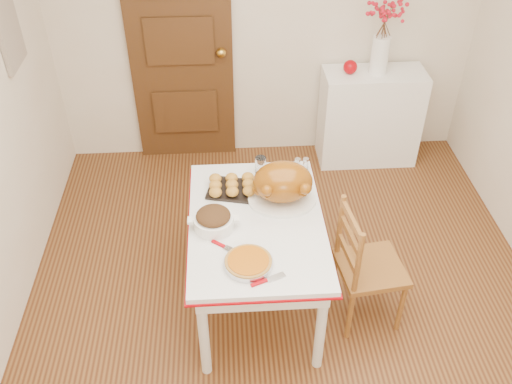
{
  "coord_description": "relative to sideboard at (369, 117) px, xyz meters",
  "views": [
    {
      "loc": [
        -0.36,
        -2.36,
        2.94
      ],
      "look_at": [
        -0.2,
        0.2,
        0.9
      ],
      "focal_mm": 39.22,
      "sensor_mm": 36.0,
      "label": 1
    }
  ],
  "objects": [
    {
      "name": "floor",
      "position": [
        -0.9,
        -1.78,
        -0.42
      ],
      "size": [
        3.5,
        4.0,
        0.0
      ],
      "primitive_type": "cube",
      "color": "#47210F",
      "rests_on": "ground"
    },
    {
      "name": "pie_server",
      "position": [
        -1.06,
        -2.12,
        0.3
      ],
      "size": [
        0.21,
        0.13,
        0.01
      ],
      "primitive_type": null,
      "rotation": [
        0.0,
        0.0,
        0.38
      ],
      "color": "silver",
      "rests_on": "kitchen_table"
    },
    {
      "name": "door_back",
      "position": [
        -1.6,
        0.19,
        0.61
      ],
      "size": [
        0.85,
        0.06,
        2.06
      ],
      "primitive_type": "cube",
      "color": "#402514",
      "rests_on": "ground"
    },
    {
      "name": "pumpkin_pie",
      "position": [
        -1.16,
        -2.0,
        0.33
      ],
      "size": [
        0.35,
        0.35,
        0.06
      ],
      "primitive_type": "cylinder",
      "rotation": [
        0.0,
        0.0,
        -0.35
      ],
      "color": "#AF5408",
      "rests_on": "kitchen_table"
    },
    {
      "name": "wall_back",
      "position": [
        -0.9,
        0.22,
        0.83
      ],
      "size": [
        3.5,
        0.0,
        2.5
      ],
      "primitive_type": "cube",
      "color": "beige",
      "rests_on": "ground"
    },
    {
      "name": "sideboard",
      "position": [
        0.0,
        0.0,
        0.0
      ],
      "size": [
        0.85,
        0.38,
        0.85
      ],
      "primitive_type": "cube",
      "color": "white",
      "rests_on": "floor"
    },
    {
      "name": "kitchen_table",
      "position": [
        -1.09,
        -1.63,
        -0.06
      ],
      "size": [
        0.83,
        1.21,
        0.72
      ],
      "primitive_type": null,
      "color": "white",
      "rests_on": "floor"
    },
    {
      "name": "carving_knife",
      "position": [
        -1.26,
        -1.87,
        0.3
      ],
      "size": [
        0.23,
        0.19,
        0.01
      ],
      "primitive_type": null,
      "rotation": [
        0.0,
        0.0,
        -0.64
      ],
      "color": "silver",
      "rests_on": "kitchen_table"
    },
    {
      "name": "shaker_pair",
      "position": [
        -0.76,
        -1.14,
        0.34
      ],
      "size": [
        0.1,
        0.05,
        0.09
      ],
      "primitive_type": null,
      "rotation": [
        0.0,
        0.0,
        0.19
      ],
      "color": "white",
      "rests_on": "kitchen_table"
    },
    {
      "name": "chair_oak",
      "position": [
        -0.39,
        -1.78,
        0.02
      ],
      "size": [
        0.44,
        0.44,
        0.88
      ],
      "primitive_type": null,
      "rotation": [
        0.0,
        0.0,
        1.7
      ],
      "color": "brown",
      "rests_on": "floor"
    },
    {
      "name": "stuffing_dish",
      "position": [
        -1.35,
        -1.68,
        0.36
      ],
      "size": [
        0.35,
        0.3,
        0.12
      ],
      "primitive_type": null,
      "rotation": [
        0.0,
        0.0,
        0.22
      ],
      "color": "#3A210F",
      "rests_on": "kitchen_table"
    },
    {
      "name": "photo_board",
      "position": [
        -2.63,
        -0.58,
        1.08
      ],
      "size": [
        0.03,
        0.35,
        0.45
      ],
      "primitive_type": "cube",
      "color": "#AB9F8A",
      "rests_on": "ground"
    },
    {
      "name": "berry_vase",
      "position": [
        0.01,
        0.0,
        0.75
      ],
      "size": [
        0.33,
        0.33,
        0.64
      ],
      "primitive_type": null,
      "color": "white",
      "rests_on": "sideboard"
    },
    {
      "name": "turkey_platter",
      "position": [
        -0.92,
        -1.46,
        0.43
      ],
      "size": [
        0.47,
        0.4,
        0.27
      ],
      "primitive_type": null,
      "rotation": [
        0.0,
        0.0,
        -0.15
      ],
      "color": "#814305",
      "rests_on": "kitchen_table"
    },
    {
      "name": "drinking_glass",
      "position": [
        -1.04,
        -1.16,
        0.36
      ],
      "size": [
        0.08,
        0.08,
        0.12
      ],
      "primitive_type": "cylinder",
      "rotation": [
        0.0,
        0.0,
        -0.08
      ],
      "color": "white",
      "rests_on": "kitchen_table"
    },
    {
      "name": "apple",
      "position": [
        -0.22,
        0.0,
        0.48
      ],
      "size": [
        0.11,
        0.11,
        0.11
      ],
      "primitive_type": "sphere",
      "color": "#9D0209",
      "rests_on": "sideboard"
    },
    {
      "name": "rolls_tray",
      "position": [
        -1.23,
        -1.34,
        0.34
      ],
      "size": [
        0.35,
        0.3,
        0.08
      ],
      "primitive_type": null,
      "rotation": [
        0.0,
        0.0,
        -0.23
      ],
      "color": "gold",
      "rests_on": "kitchen_table"
    }
  ]
}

